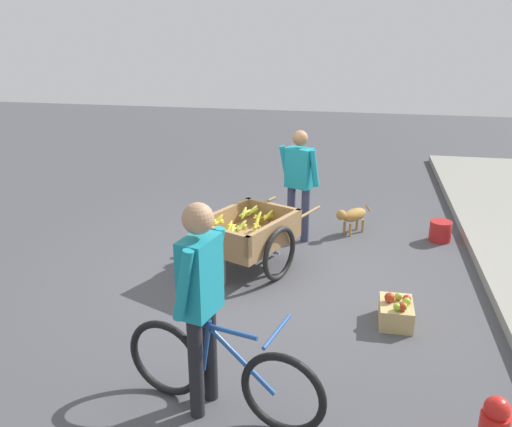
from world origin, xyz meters
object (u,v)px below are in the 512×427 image
(fruit_cart, at_px, (249,235))
(dog, at_px, (352,215))
(vendor_person, at_px, (299,177))
(bicycle, at_px, (221,373))
(cyclist_person, at_px, (201,291))
(apple_crate, at_px, (396,312))
(plastic_bucket, at_px, (440,231))

(fruit_cart, height_order, dog, fruit_cart)
(vendor_person, height_order, bicycle, vendor_person)
(dog, bearing_deg, fruit_cart, -40.47)
(fruit_cart, xyz_separation_m, vendor_person, (-1.04, 0.47, 0.45))
(vendor_person, height_order, cyclist_person, cyclist_person)
(fruit_cart, height_order, bicycle, bicycle)
(dog, distance_m, apple_crate, 2.37)
(plastic_bucket, bearing_deg, cyclist_person, -30.13)
(vendor_person, bearing_deg, dog, 115.82)
(fruit_cart, height_order, apple_crate, fruit_cart)
(cyclist_person, distance_m, dog, 4.05)
(bicycle, xyz_separation_m, cyclist_person, (-0.04, -0.15, 0.66))
(fruit_cart, bearing_deg, bicycle, 6.89)
(fruit_cart, distance_m, bicycle, 2.51)
(fruit_cart, height_order, cyclist_person, cyclist_person)
(fruit_cart, xyz_separation_m, bicycle, (2.49, 0.30, -0.09))
(dog, bearing_deg, bicycle, -12.84)
(fruit_cart, xyz_separation_m, dog, (-1.39, 1.19, -0.17))
(dog, bearing_deg, plastic_bucket, 88.38)
(bicycle, relative_size, dog, 3.01)
(vendor_person, relative_size, plastic_bucket, 5.20)
(fruit_cart, bearing_deg, plastic_bucket, 119.82)
(fruit_cart, xyz_separation_m, cyclist_person, (2.45, 0.15, 0.57))
(apple_crate, bearing_deg, dog, -168.11)
(fruit_cart, distance_m, plastic_bucket, 2.74)
(vendor_person, height_order, plastic_bucket, vendor_person)
(bicycle, distance_m, cyclist_person, 0.67)
(vendor_person, relative_size, bicycle, 0.93)
(vendor_person, height_order, dog, vendor_person)
(cyclist_person, bearing_deg, dog, 164.98)
(plastic_bucket, relative_size, apple_crate, 0.66)
(dog, xyz_separation_m, plastic_bucket, (0.03, 1.18, -0.13))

